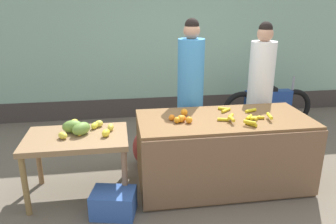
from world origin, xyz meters
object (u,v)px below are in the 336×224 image
at_px(produce_sack, 146,147).
at_px(produce_crate, 114,203).
at_px(vendor_woman_blue_shirt, 190,92).
at_px(parked_motorcycle, 268,104).
at_px(vendor_woman_white_shirt, 260,90).

bearing_deg(produce_sack, produce_crate, -112.23).
xyz_separation_m(produce_crate, produce_sack, (0.43, 1.04, 0.12)).
relative_size(vendor_woman_blue_shirt, parked_motorcycle, 1.19).
bearing_deg(parked_motorcycle, vendor_woman_white_shirt, -122.10).
relative_size(vendor_woman_white_shirt, parked_motorcycle, 1.15).
relative_size(vendor_woman_white_shirt, produce_sack, 3.74).
xyz_separation_m(vendor_woman_blue_shirt, produce_sack, (-0.61, -0.09, -0.71)).
bearing_deg(produce_crate, vendor_woman_white_shirt, 30.10).
relative_size(parked_motorcycle, produce_crate, 3.64).
height_order(vendor_woman_blue_shirt, produce_crate, vendor_woman_blue_shirt).
xyz_separation_m(vendor_woman_blue_shirt, vendor_woman_white_shirt, (0.98, 0.04, -0.03)).
height_order(vendor_woman_white_shirt, produce_sack, vendor_woman_white_shirt).
xyz_separation_m(parked_motorcycle, produce_sack, (-2.21, -1.10, -0.15)).
distance_m(vendor_woman_white_shirt, produce_crate, 2.47).
distance_m(vendor_woman_white_shirt, produce_sack, 1.74).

